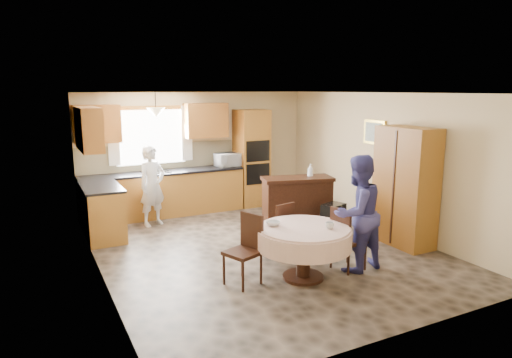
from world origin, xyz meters
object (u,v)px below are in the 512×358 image
object	(u,v)px
chair_right	(345,236)
person_sink	(152,186)
oven_tower	(252,158)
cupboard	(405,187)
dining_table	(304,239)
chair_left	(246,245)
sideboard	(297,205)
person_dining	(357,213)
chair_back	(281,227)

from	to	relation	value
chair_right	person_sink	bearing A→B (deg)	20.60
oven_tower	cupboard	bearing A→B (deg)	-73.14
dining_table	chair_right	size ratio (longest dim) A/B	1.40
oven_tower	chair_left	world-z (taller)	oven_tower
cupboard	sideboard	bearing A→B (deg)	126.45
chair_left	person_sink	xyz separation A→B (m)	(-0.43, 3.19, 0.24)
cupboard	oven_tower	bearing A→B (deg)	106.86
chair_left	chair_right	distance (m)	1.46
sideboard	person_sink	bearing A→B (deg)	162.37
oven_tower	person_dining	bearing A→B (deg)	-94.93
sideboard	person_sink	distance (m)	2.75
cupboard	chair_back	size ratio (longest dim) A/B	2.26
dining_table	chair_back	world-z (taller)	chair_back
cupboard	chair_back	distance (m)	2.23
cupboard	person_dining	xyz separation A→B (m)	(-1.42, -0.52, -0.15)
cupboard	chair_right	bearing A→B (deg)	-163.29
chair_right	person_sink	distance (m)	3.93
cupboard	dining_table	distance (m)	2.34
sideboard	chair_back	bearing A→B (deg)	-117.14
oven_tower	cupboard	size ratio (longest dim) A/B	1.08
oven_tower	chair_right	world-z (taller)	oven_tower
chair_back	sideboard	bearing A→B (deg)	-143.18
sideboard	dining_table	xyz separation A→B (m)	(-1.13, -1.98, 0.11)
chair_left	person_dining	world-z (taller)	person_dining
sideboard	person_dining	xyz separation A→B (m)	(-0.29, -2.05, 0.38)
cupboard	chair_left	world-z (taller)	cupboard
chair_right	person_sink	world-z (taller)	person_sink
person_dining	chair_left	bearing A→B (deg)	-18.22
cupboard	chair_left	xyz separation A→B (m)	(-3.02, -0.22, -0.46)
oven_tower	person_dining	world-z (taller)	oven_tower
dining_table	person_sink	bearing A→B (deg)	109.08
chair_left	chair_back	world-z (taller)	chair_left
oven_tower	sideboard	distance (m)	2.09
cupboard	chair_right	distance (m)	1.71
oven_tower	cupboard	distance (m)	3.69
cupboard	dining_table	world-z (taller)	cupboard
person_sink	chair_back	bearing A→B (deg)	-84.67
chair_back	person_dining	world-z (taller)	person_dining
chair_right	chair_back	bearing A→B (deg)	24.90
dining_table	chair_left	world-z (taller)	chair_left
dining_table	person_sink	distance (m)	3.63
oven_tower	cupboard	xyz separation A→B (m)	(1.07, -3.53, -0.08)
oven_tower	person_sink	bearing A→B (deg)	-166.77
chair_back	cupboard	bearing A→B (deg)	157.92
cupboard	dining_table	bearing A→B (deg)	-168.79
oven_tower	cupboard	world-z (taller)	oven_tower
chair_left	oven_tower	bearing A→B (deg)	131.85
oven_tower	chair_back	xyz separation A→B (m)	(-1.06, -3.14, -0.58)
chair_left	person_sink	distance (m)	3.23
chair_back	person_dining	bearing A→B (deg)	116.27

